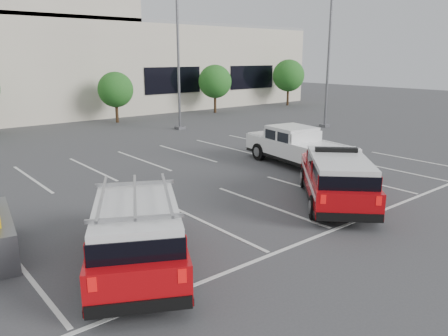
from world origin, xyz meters
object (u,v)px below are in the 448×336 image
at_px(tree_mid_right, 116,91).
at_px(tree_right, 215,83).
at_px(white_pickup, 298,150).
at_px(ladder_suv, 137,237).
at_px(convention_building, 13,61).
at_px(tree_far_right, 289,77).
at_px(light_pole_right, 329,56).
at_px(fire_chief_suv, 336,182).
at_px(light_pole_mid, 178,56).

bearing_deg(tree_mid_right, tree_right, 0.00).
distance_m(tree_right, white_pickup, 21.19).
bearing_deg(ladder_suv, white_pickup, 50.59).
height_order(convention_building, tree_far_right, convention_building).
height_order(tree_mid_right, tree_far_right, tree_far_right).
xyz_separation_m(light_pole_right, fire_chief_suv, (-13.93, -11.33, -4.39)).
bearing_deg(tree_right, light_pole_right, -85.69).
relative_size(tree_right, light_pole_mid, 0.43).
height_order(tree_mid_right, light_pole_right, light_pole_right).
relative_size(light_pole_right, fire_chief_suv, 1.91).
bearing_deg(tree_right, tree_mid_right, -180.00).
bearing_deg(white_pickup, tree_right, 71.00).
height_order(tree_right, light_pole_mid, light_pole_mid).
xyz_separation_m(tree_right, light_pole_right, (0.91, -12.05, 2.41)).
xyz_separation_m(fire_chief_suv, ladder_suv, (-7.91, 0.04, 0.04)).
bearing_deg(tree_mid_right, light_pole_right, -47.83).
xyz_separation_m(tree_far_right, light_pole_right, (-9.09, -12.05, 2.14)).
relative_size(fire_chief_suv, ladder_suv, 0.95).
bearing_deg(fire_chief_suv, convention_building, 137.94).
height_order(fire_chief_suv, white_pickup, fire_chief_suv).
xyz_separation_m(tree_far_right, fire_chief_suv, (-23.03, -23.38, -2.24)).
bearing_deg(fire_chief_suv, tree_right, 105.57).
bearing_deg(ladder_suv, tree_far_right, 65.06).
distance_m(convention_building, fire_chief_suv, 33.48).
bearing_deg(tree_far_right, white_pickup, -136.58).
bearing_deg(light_pole_right, tree_far_right, 52.96).
bearing_deg(tree_right, ladder_suv, -131.89).
bearing_deg(tree_far_right, convention_building, 158.49).
bearing_deg(tree_mid_right, white_pickup, -89.25).
xyz_separation_m(white_pickup, ladder_suv, (-11.18, -4.64, 0.11)).
relative_size(convention_building, tree_far_right, 12.38).
height_order(tree_far_right, light_pole_right, light_pole_right).
xyz_separation_m(light_pole_mid, ladder_suv, (-12.84, -17.30, -4.35)).
height_order(white_pickup, ladder_suv, ladder_suv).
height_order(light_pole_right, fire_chief_suv, light_pole_right).
height_order(tree_mid_right, ladder_suv, tree_mid_right).
bearing_deg(light_pole_right, tree_mid_right, 132.17).
bearing_deg(white_pickup, tree_mid_right, 99.30).
bearing_deg(tree_mid_right, tree_far_right, 0.00).
distance_m(tree_mid_right, tree_right, 10.00).
distance_m(light_pole_mid, fire_chief_suv, 18.55).
xyz_separation_m(convention_building, tree_right, (14.91, -9.82, -1.95)).
bearing_deg(light_pole_right, light_pole_mid, 146.31).
height_order(tree_far_right, light_pole_mid, light_pole_mid).
relative_size(tree_far_right, white_pickup, 0.78).
bearing_deg(convention_building, tree_mid_right, -63.43).
bearing_deg(white_pickup, light_pole_mid, 91.06).
xyz_separation_m(light_pole_mid, light_pole_right, (9.00, -6.00, 0.00)).
relative_size(white_pickup, ladder_suv, 1.10).
bearing_deg(tree_mid_right, ladder_suv, -115.10).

